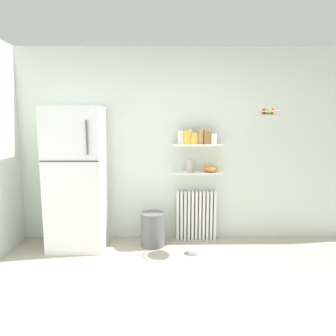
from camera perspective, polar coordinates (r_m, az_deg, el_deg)
ground_plane at (r=3.21m, az=3.87°, el=-21.89°), size 7.04×7.04×0.00m
back_wall at (r=4.34m, az=2.44°, el=4.14°), size 7.04×0.10×2.60m
refrigerator at (r=4.17m, az=-16.20°, el=-1.83°), size 0.70×0.65×1.81m
radiator at (r=4.40m, az=5.13°, el=-8.56°), size 0.55×0.12×0.68m
wall_shelf_lower at (r=4.24m, az=5.27°, el=-0.90°), size 0.66×0.22×0.02m
wall_shelf_upper at (r=4.19m, az=5.34°, el=4.19°), size 0.66×0.22×0.02m
storage_jar_0 at (r=4.17m, az=2.37°, el=5.71°), size 0.09×0.09×0.20m
storage_jar_1 at (r=4.17m, az=3.57°, el=5.72°), size 0.11×0.11×0.20m
storage_jar_2 at (r=4.18m, az=4.76°, el=5.49°), size 0.11×0.11×0.17m
storage_jar_3 at (r=4.19m, az=5.96°, el=5.83°), size 0.08×0.08×0.22m
storage_jar_4 at (r=4.20m, az=7.15°, el=5.70°), size 0.10×0.10×0.20m
storage_jar_5 at (r=4.21m, az=8.32°, el=5.40°), size 0.09×0.09×0.16m
vase at (r=4.21m, az=4.04°, el=0.43°), size 0.10×0.10×0.17m
shelf_bowl at (r=4.25m, az=7.76°, el=-0.15°), size 0.19×0.19×0.09m
trash_bin at (r=4.19m, az=-2.80°, el=-11.09°), size 0.31×0.31×0.45m
pet_food_bowl at (r=4.04m, az=4.63°, el=-14.92°), size 0.16×0.16×0.05m
hanging_fruit_basket at (r=4.04m, az=17.87°, el=9.68°), size 0.34×0.34×0.09m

